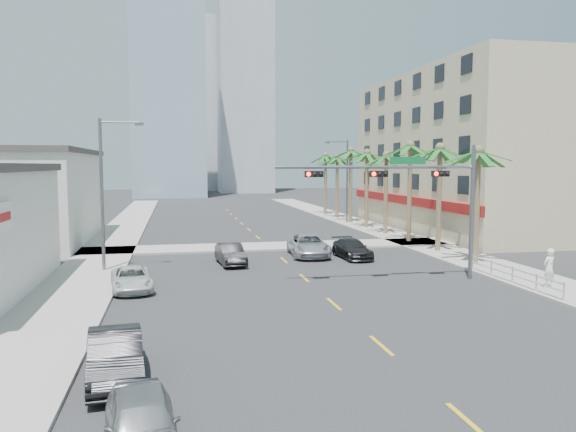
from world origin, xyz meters
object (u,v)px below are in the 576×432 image
Objects in this scene: pedestrian at (549,268)px; car_lane_left at (231,254)px; car_parked_far at (132,279)px; car_parked_near at (142,423)px; car_lane_right at (352,249)px; traffic_signal_mast at (418,188)px; car_lane_center at (308,245)px; car_parked_mid at (115,356)px.

car_lane_left is at bearing -50.50° from pedestrian.
car_lane_left is at bearing 41.58° from car_parked_far.
car_lane_right is at bearing 55.58° from car_parked_near.
car_lane_right reaches higher than car_parked_far.
traffic_signal_mast is 12.61m from car_lane_left.
car_lane_left is 0.92× the size of car_lane_right.
car_lane_center is 15.89m from pedestrian.
traffic_signal_mast is 7.63m from pedestrian.
car_lane_left is 2.06× the size of pedestrian.
car_lane_left is (5.61, 6.41, 0.08)m from car_parked_far.
car_parked_far is at bearing -155.75° from car_lane_right.
car_parked_far is at bearing 177.19° from traffic_signal_mast.
car_parked_mid reaches higher than car_lane_right.
traffic_signal_mast is 2.85× the size of car_parked_near.
car_lane_left is 18.35m from pedestrian.
car_lane_center reaches higher than car_parked_far.
car_parked_far is at bearing -26.79° from pedestrian.
traffic_signal_mast reaches higher than car_parked_mid.
traffic_signal_mast is 19.02m from car_parked_mid.
traffic_signal_mast is 5.61× the size of pedestrian.
car_parked_far is at bearing 85.87° from car_parked_mid.
car_parked_near is 16.66m from car_parked_far.
pedestrian reaches higher than car_lane_left.
car_parked_mid is 12.16m from car_parked_far.
car_parked_near is 27.13m from car_lane_center.
traffic_signal_mast is 2.52× the size of car_lane_right.
car_parked_far is 8.51m from car_lane_left.
car_parked_far is at bearing 88.19° from car_parked_near.
car_lane_left is at bearing -153.82° from car_lane_center.
traffic_signal_mast is 2.06× the size of car_lane_center.
car_parked_near is 22.93m from pedestrian.
car_parked_far is 21.05m from pedestrian.
car_parked_near is 0.92× the size of car_parked_far.
car_parked_mid is (-14.59, -11.41, -4.34)m from traffic_signal_mast.
car_lane_center is 3.07m from car_lane_right.
traffic_signal_mast reaches higher than car_parked_near.
car_parked_mid reaches higher than car_parked_far.
pedestrian reaches higher than car_parked_far.
car_lane_center reaches higher than car_lane_left.
car_parked_far is 14.21m from car_lane_center.
car_lane_right is (-1.08, 7.99, -4.42)m from traffic_signal_mast.
car_parked_far is (-15.02, 0.74, -4.47)m from traffic_signal_mast.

